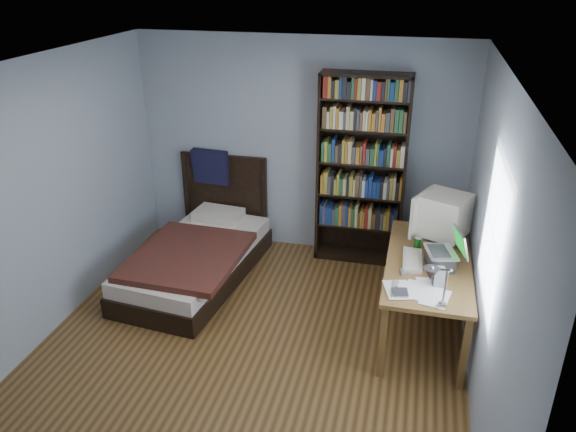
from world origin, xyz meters
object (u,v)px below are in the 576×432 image
(desk_lamp, at_px, (433,277))
(desk, at_px, (426,267))
(soda_can, at_px, (418,244))
(bookshelf, at_px, (361,171))
(keyboard, at_px, (412,260))
(crt_monitor, at_px, (442,215))
(bed, at_px, (198,254))
(laptop, at_px, (443,257))
(speaker, at_px, (439,277))

(desk_lamp, bearing_deg, desk, 89.90)
(desk_lamp, relative_size, soda_can, 4.79)
(desk_lamp, xyz_separation_m, bookshelf, (-0.78, 2.33, -0.10))
(keyboard, distance_m, bookshelf, 1.48)
(desk, xyz_separation_m, desk_lamp, (-0.00, -1.52, 0.77))
(soda_can, bearing_deg, crt_monitor, 47.06)
(bed, bearing_deg, desk, -0.01)
(laptop, distance_m, soda_can, 0.38)
(keyboard, xyz_separation_m, speaker, (0.23, -0.37, 0.07))
(desk_lamp, relative_size, keyboard, 1.30)
(keyboard, relative_size, bed, 0.20)
(speaker, bearing_deg, desk_lamp, -103.07)
(desk, distance_m, soda_can, 0.46)
(keyboard, bearing_deg, bed, 165.75)
(speaker, distance_m, soda_can, 0.64)
(laptop, xyz_separation_m, desk_lamp, (-0.11, -0.98, 0.35))
(speaker, height_order, bookshelf, bookshelf)
(desk, height_order, bed, bed)
(laptop, height_order, speaker, laptop)
(speaker, bearing_deg, crt_monitor, 83.55)
(crt_monitor, height_order, keyboard, crt_monitor)
(bookshelf, bearing_deg, soda_can, -57.52)
(crt_monitor, distance_m, laptop, 0.54)
(crt_monitor, distance_m, bed, 2.63)
(desk_lamp, height_order, soda_can, desk_lamp)
(crt_monitor, height_order, desk_lamp, desk_lamp)
(crt_monitor, bearing_deg, desk, 157.84)
(bed, bearing_deg, desk_lamp, -32.01)
(soda_can, bearing_deg, desk, 65.50)
(laptop, bearing_deg, desk, 101.22)
(laptop, relative_size, keyboard, 0.89)
(laptop, bearing_deg, crt_monitor, 92.71)
(crt_monitor, distance_m, desk_lamp, 1.50)
(keyboard, relative_size, soda_can, 3.69)
(speaker, bearing_deg, laptop, 78.58)
(speaker, bearing_deg, soda_can, 101.03)
(bookshelf, height_order, bed, bookshelf)
(crt_monitor, bearing_deg, speaker, -90.36)
(laptop, distance_m, bed, 2.67)
(keyboard, height_order, bed, bed)
(laptop, bearing_deg, keyboard, 168.31)
(keyboard, height_order, soda_can, soda_can)
(desk, bearing_deg, bookshelf, 134.04)
(desk_lamp, xyz_separation_m, soda_can, (-0.11, 1.28, -0.40))
(desk_lamp, bearing_deg, speaker, 83.02)
(desk, height_order, keyboard, keyboard)
(laptop, distance_m, bookshelf, 1.63)
(keyboard, bearing_deg, crt_monitor, 61.16)
(laptop, height_order, soda_can, laptop)
(laptop, xyz_separation_m, keyboard, (-0.25, 0.05, -0.09))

